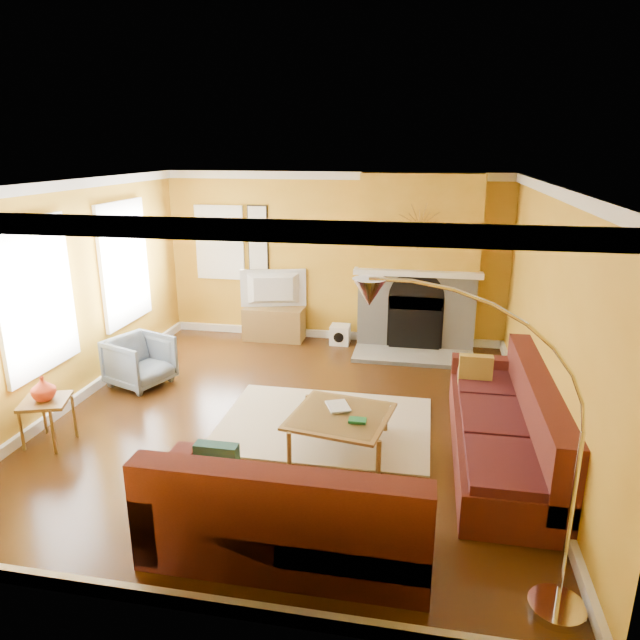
% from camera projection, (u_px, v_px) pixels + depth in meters
% --- Properties ---
extents(floor, '(5.50, 6.00, 0.02)m').
position_uv_depth(floor, '(291.00, 418.00, 6.75)').
color(floor, '#4F2C10').
rests_on(floor, ground).
extents(ceiling, '(5.50, 6.00, 0.02)m').
position_uv_depth(ceiling, '(288.00, 183.00, 5.95)').
color(ceiling, white).
rests_on(ceiling, ground).
extents(wall_back, '(5.50, 0.02, 2.70)m').
position_uv_depth(wall_back, '(334.00, 258.00, 9.18)').
color(wall_back, gold).
rests_on(wall_back, ground).
extents(wall_front, '(5.50, 0.02, 2.70)m').
position_uv_depth(wall_front, '(175.00, 438.00, 3.52)').
color(wall_front, gold).
rests_on(wall_front, ground).
extents(wall_left, '(0.02, 6.00, 2.70)m').
position_uv_depth(wall_left, '(66.00, 296.00, 6.84)').
color(wall_left, gold).
rests_on(wall_left, ground).
extents(wall_right, '(0.02, 6.00, 2.70)m').
position_uv_depth(wall_right, '(550.00, 321.00, 5.86)').
color(wall_right, gold).
rests_on(wall_right, ground).
extents(baseboard, '(5.50, 6.00, 0.12)m').
position_uv_depth(baseboard, '(291.00, 413.00, 6.73)').
color(baseboard, white).
rests_on(baseboard, floor).
extents(crown_molding, '(5.50, 6.00, 0.12)m').
position_uv_depth(crown_molding, '(288.00, 189.00, 5.97)').
color(crown_molding, white).
rests_on(crown_molding, ceiling).
extents(window_left_near, '(0.06, 1.22, 1.72)m').
position_uv_depth(window_left_near, '(123.00, 263.00, 8.01)').
color(window_left_near, white).
rests_on(window_left_near, wall_left).
extents(window_left_far, '(0.06, 1.22, 1.72)m').
position_uv_depth(window_left_far, '(35.00, 297.00, 6.23)').
color(window_left_far, white).
rests_on(window_left_far, wall_left).
extents(window_back, '(0.82, 0.06, 1.22)m').
position_uv_depth(window_back, '(220.00, 242.00, 9.41)').
color(window_back, white).
rests_on(window_back, wall_back).
extents(wall_art, '(0.34, 0.04, 1.14)m').
position_uv_depth(wall_art, '(258.00, 241.00, 9.29)').
color(wall_art, white).
rests_on(wall_art, wall_back).
extents(fireplace, '(1.80, 0.40, 2.70)m').
position_uv_depth(fireplace, '(418.00, 263.00, 8.74)').
color(fireplace, '#A09E97').
rests_on(fireplace, floor).
extents(mantel, '(1.92, 0.22, 0.08)m').
position_uv_depth(mantel, '(418.00, 273.00, 8.54)').
color(mantel, white).
rests_on(mantel, fireplace).
extents(hearth, '(1.80, 0.70, 0.06)m').
position_uv_depth(hearth, '(413.00, 356.00, 8.61)').
color(hearth, '#A09E97').
rests_on(hearth, floor).
extents(sunburst, '(0.70, 0.04, 0.70)m').
position_uv_depth(sunburst, '(420.00, 226.00, 8.35)').
color(sunburst, olive).
rests_on(sunburst, fireplace).
extents(rug, '(2.40, 1.80, 0.02)m').
position_uv_depth(rug, '(325.00, 424.00, 6.57)').
color(rug, beige).
rests_on(rug, floor).
extents(sectional_sofa, '(3.33, 3.63, 0.90)m').
position_uv_depth(sectional_sofa, '(377.00, 426.00, 5.59)').
color(sectional_sofa, '#551F1B').
rests_on(sectional_sofa, floor).
extents(coffee_table, '(1.14, 1.14, 0.39)m').
position_uv_depth(coffee_table, '(340.00, 431.00, 6.02)').
color(coffee_table, white).
rests_on(coffee_table, floor).
extents(media_console, '(0.98, 0.44, 0.54)m').
position_uv_depth(media_console, '(274.00, 323.00, 9.41)').
color(media_console, olive).
rests_on(media_console, floor).
extents(tv, '(1.07, 0.41, 0.62)m').
position_uv_depth(tv, '(273.00, 289.00, 9.24)').
color(tv, black).
rests_on(tv, media_console).
extents(subwoofer, '(0.31, 0.31, 0.31)m').
position_uv_depth(subwoofer, '(340.00, 334.00, 9.23)').
color(subwoofer, white).
rests_on(subwoofer, floor).
extents(armchair, '(0.93, 0.92, 0.66)m').
position_uv_depth(armchair, '(140.00, 361.00, 7.58)').
color(armchair, slate).
rests_on(armchair, floor).
extents(side_table, '(0.59, 0.59, 0.51)m').
position_uv_depth(side_table, '(48.00, 422.00, 6.09)').
color(side_table, olive).
rests_on(side_table, floor).
extents(vase, '(0.31, 0.31, 0.26)m').
position_uv_depth(vase, '(43.00, 388.00, 5.98)').
color(vase, '#ED4623').
rests_on(vase, side_table).
extents(book, '(0.32, 0.36, 0.03)m').
position_uv_depth(book, '(328.00, 408.00, 6.07)').
color(book, white).
rests_on(book, coffee_table).
extents(arc_lamp, '(1.44, 0.36, 2.29)m').
position_uv_depth(arc_lamp, '(477.00, 456.00, 3.71)').
color(arc_lamp, silver).
rests_on(arc_lamp, floor).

